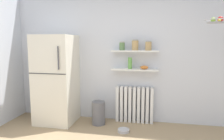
# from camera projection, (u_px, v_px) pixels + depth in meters

# --- Properties ---
(back_wall) EXTENTS (7.04, 0.10, 2.60)m
(back_wall) POSITION_uv_depth(u_px,v_px,m) (125.00, 55.00, 4.04)
(back_wall) COLOR silver
(back_wall) RESTS_ON ground_plane
(refrigerator) EXTENTS (0.71, 0.71, 1.67)m
(refrigerator) POSITION_uv_depth(u_px,v_px,m) (56.00, 79.00, 3.97)
(refrigerator) COLOR silver
(refrigerator) RESTS_ON ground_plane
(radiator) EXTENTS (0.72, 0.12, 0.69)m
(radiator) POSITION_uv_depth(u_px,v_px,m) (134.00, 105.00, 4.00)
(radiator) COLOR white
(radiator) RESTS_ON ground_plane
(wall_shelf_lower) EXTENTS (0.87, 0.22, 0.02)m
(wall_shelf_lower) POSITION_uv_depth(u_px,v_px,m) (135.00, 70.00, 3.89)
(wall_shelf_lower) COLOR white
(wall_shelf_upper) EXTENTS (0.87, 0.22, 0.02)m
(wall_shelf_upper) POSITION_uv_depth(u_px,v_px,m) (135.00, 51.00, 3.84)
(wall_shelf_upper) COLOR white
(storage_jar_0) EXTENTS (0.10, 0.10, 0.16)m
(storage_jar_0) POSITION_uv_depth(u_px,v_px,m) (122.00, 46.00, 3.87)
(storage_jar_0) COLOR #5B7F4C
(storage_jar_0) RESTS_ON wall_shelf_upper
(storage_jar_1) EXTENTS (0.12, 0.12, 0.20)m
(storage_jar_1) POSITION_uv_depth(u_px,v_px,m) (135.00, 45.00, 3.83)
(storage_jar_1) COLOR tan
(storage_jar_1) RESTS_ON wall_shelf_upper
(storage_jar_2) EXTENTS (0.11, 0.11, 0.17)m
(storage_jar_2) POSITION_uv_depth(u_px,v_px,m) (148.00, 46.00, 3.78)
(storage_jar_2) COLOR tan
(storage_jar_2) RESTS_ON wall_shelf_upper
(vase) EXTENTS (0.07, 0.07, 0.21)m
(vase) POSITION_uv_depth(u_px,v_px,m) (130.00, 63.00, 3.89)
(vase) COLOR #66A84C
(vase) RESTS_ON wall_shelf_lower
(shelf_bowl) EXTENTS (0.15, 0.15, 0.07)m
(shelf_bowl) POSITION_uv_depth(u_px,v_px,m) (144.00, 67.00, 3.85)
(shelf_bowl) COLOR orange
(shelf_bowl) RESTS_ON wall_shelf_lower
(trash_bin) EXTENTS (0.25, 0.25, 0.44)m
(trash_bin) POSITION_uv_depth(u_px,v_px,m) (99.00, 113.00, 3.91)
(trash_bin) COLOR slate
(trash_bin) RESTS_ON ground_plane
(pet_food_bowl) EXTENTS (0.20, 0.20, 0.05)m
(pet_food_bowl) POSITION_uv_depth(u_px,v_px,m) (124.00, 130.00, 3.59)
(pet_food_bowl) COLOR #B7B7BC
(pet_food_bowl) RESTS_ON ground_plane
(hanging_fruit_basket) EXTENTS (0.33, 0.33, 0.09)m
(hanging_fruit_basket) POSITION_uv_depth(u_px,v_px,m) (217.00, 20.00, 3.13)
(hanging_fruit_basket) COLOR #B2B2B7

